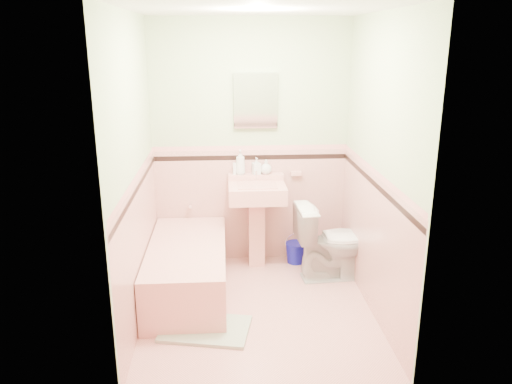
{
  "coord_description": "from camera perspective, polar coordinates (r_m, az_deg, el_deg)",
  "views": [
    {
      "loc": [
        -0.28,
        -3.98,
        2.28
      ],
      "look_at": [
        0.0,
        0.25,
        1.0
      ],
      "focal_mm": 35.5,
      "sensor_mm": 36.0,
      "label": 1
    }
  ],
  "objects": [
    {
      "name": "soap_dish",
      "position": [
        5.27,
        4.53,
        2.11
      ],
      "size": [
        0.11,
        0.06,
        0.04
      ],
      "primitive_type": "cube",
      "color": "#E3988E",
      "rests_on": "wall_back"
    },
    {
      "name": "wainscot_left",
      "position": [
        4.38,
        -12.86,
        -6.21
      ],
      "size": [
        0.0,
        2.2,
        2.2
      ],
      "primitive_type": "plane",
      "rotation": [
        1.57,
        0.0,
        1.57
      ],
      "color": "#EAA69D",
      "rests_on": "ground"
    },
    {
      "name": "tube",
      "position": [
        5.18,
        -2.43,
        2.64
      ],
      "size": [
        0.05,
        0.05,
        0.12
      ],
      "primitive_type": "cylinder",
      "rotation": [
        0.0,
        0.0,
        -0.33
      ],
      "color": "white",
      "rests_on": "sink"
    },
    {
      "name": "wall_right",
      "position": [
        4.31,
        13.63,
        2.48
      ],
      "size": [
        0.0,
        2.5,
        2.5
      ],
      "primitive_type": "plane",
      "rotation": [
        1.57,
        0.0,
        -1.57
      ],
      "color": "#F6E9C8",
      "rests_on": "ground"
    },
    {
      "name": "toilet",
      "position": [
        5.04,
        8.75,
        -5.51
      ],
      "size": [
        0.78,
        0.48,
        0.77
      ],
      "primitive_type": "imported",
      "rotation": [
        0.0,
        0.0,
        1.65
      ],
      "color": "white",
      "rests_on": "floor"
    },
    {
      "name": "wall_back",
      "position": [
        5.19,
        -0.62,
        5.35
      ],
      "size": [
        2.5,
        0.0,
        2.5
      ],
      "primitive_type": "plane",
      "rotation": [
        1.57,
        0.0,
        0.0
      ],
      "color": "#F6E9C8",
      "rests_on": "ground"
    },
    {
      "name": "accent_left",
      "position": [
        4.21,
        -13.24,
        0.33
      ],
      "size": [
        0.0,
        2.2,
        2.2
      ],
      "primitive_type": "plane",
      "rotation": [
        1.57,
        0.0,
        1.57
      ],
      "color": "black",
      "rests_on": "ground"
    },
    {
      "name": "accent_back",
      "position": [
        5.2,
        -0.6,
        3.91
      ],
      "size": [
        2.0,
        0.0,
        2.0
      ],
      "primitive_type": "plane",
      "rotation": [
        1.57,
        0.0,
        0.0
      ],
      "color": "black",
      "rests_on": "ground"
    },
    {
      "name": "tub_faucet",
      "position": [
        5.31,
        -7.38,
        -1.47
      ],
      "size": [
        0.04,
        0.12,
        0.04
      ],
      "primitive_type": "cylinder",
      "rotation": [
        1.57,
        0.0,
        0.0
      ],
      "color": "silver",
      "rests_on": "wall_back"
    },
    {
      "name": "wainscot_back",
      "position": [
        5.35,
        -0.59,
        -1.52
      ],
      "size": [
        2.0,
        0.0,
        2.0
      ],
      "primitive_type": "plane",
      "rotation": [
        1.57,
        0.0,
        0.0
      ],
      "color": "#EAA69D",
      "rests_on": "ground"
    },
    {
      "name": "floor",
      "position": [
        4.6,
        0.21,
        -12.94
      ],
      "size": [
        2.2,
        2.2,
        0.0
      ],
      "primitive_type": "plane",
      "color": "#E8A198",
      "rests_on": "ground"
    },
    {
      "name": "cap_back",
      "position": [
        5.18,
        -0.61,
        4.98
      ],
      "size": [
        2.0,
        0.0,
        2.0
      ],
      "primitive_type": "plane",
      "rotation": [
        1.57,
        0.0,
        0.0
      ],
      "color": "pink",
      "rests_on": "ground"
    },
    {
      "name": "bathtub",
      "position": [
        4.79,
        -7.7,
        -8.78
      ],
      "size": [
        0.7,
        1.5,
        0.45
      ],
      "primitive_type": "cube",
      "color": "#E3988E",
      "rests_on": "floor"
    },
    {
      "name": "bucket",
      "position": [
        5.43,
        4.5,
        -6.82
      ],
      "size": [
        0.23,
        0.23,
        0.22
      ],
      "primitive_type": null,
      "rotation": [
        0.0,
        0.0,
        -0.07
      ],
      "color": "#10129A",
      "rests_on": "floor"
    },
    {
      "name": "shoe",
      "position": [
        4.36,
        -6.18,
        -14.0
      ],
      "size": [
        0.16,
        0.1,
        0.06
      ],
      "primitive_type": "cube",
      "rotation": [
        0.0,
        0.0,
        0.19
      ],
      "color": "#BF1E59",
      "rests_on": "bath_mat"
    },
    {
      "name": "sink_faucet",
      "position": [
        5.17,
        0.01,
        1.87
      ],
      "size": [
        0.02,
        0.02,
        0.1
      ],
      "primitive_type": "cylinder",
      "color": "silver",
      "rests_on": "sink"
    },
    {
      "name": "wainscot_front",
      "position": [
        3.36,
        1.54,
        -13.23
      ],
      "size": [
        2.0,
        0.0,
        2.0
      ],
      "primitive_type": "plane",
      "rotation": [
        -1.57,
        0.0,
        0.0
      ],
      "color": "#EAA69D",
      "rests_on": "ground"
    },
    {
      "name": "sink",
      "position": [
        5.19,
        0.11,
        -3.9
      ],
      "size": [
        0.57,
        0.48,
        0.89
      ],
      "primitive_type": null,
      "color": "#E3988E",
      "rests_on": "floor"
    },
    {
      "name": "wall_left",
      "position": [
        4.18,
        -13.6,
        2.04
      ],
      "size": [
        0.0,
        2.5,
        2.5
      ],
      "primitive_type": "plane",
      "rotation": [
        1.57,
        0.0,
        1.57
      ],
      "color": "#F6E9C8",
      "rests_on": "ground"
    },
    {
      "name": "soap_bottle_left",
      "position": [
        5.17,
        -1.78,
        3.37
      ],
      "size": [
        0.1,
        0.1,
        0.25
      ],
      "primitive_type": "imported",
      "rotation": [
        0.0,
        0.0,
        -0.03
      ],
      "color": "#B2B2B2",
      "rests_on": "sink"
    },
    {
      "name": "accent_right",
      "position": [
        4.34,
        13.29,
        0.81
      ],
      "size": [
        0.0,
        2.2,
        2.2
      ],
      "primitive_type": "plane",
      "rotation": [
        1.57,
        0.0,
        -1.57
      ],
      "color": "black",
      "rests_on": "ground"
    },
    {
      "name": "wainscot_right",
      "position": [
        4.5,
        12.92,
        -5.56
      ],
      "size": [
        0.0,
        2.2,
        2.2
      ],
      "primitive_type": "plane",
      "rotation": [
        1.57,
        0.0,
        -1.57
      ],
      "color": "#EAA69D",
      "rests_on": "ground"
    },
    {
      "name": "medicine_cabinet",
      "position": [
        5.1,
        -0.05,
        10.26
      ],
      "size": [
        0.44,
        0.04,
        0.54
      ],
      "primitive_type": "cube",
      "color": "white",
      "rests_on": "wall_back"
    },
    {
      "name": "soap_bottle_mid",
      "position": [
        5.18,
        0.04,
        2.96
      ],
      "size": [
        0.1,
        0.1,
        0.17
      ],
      "primitive_type": "imported",
      "rotation": [
        0.0,
        0.0,
        0.27
      ],
      "color": "#B2B2B2",
      "rests_on": "sink"
    },
    {
      "name": "bath_mat",
      "position": [
        4.3,
        -5.7,
        -15.09
      ],
      "size": [
        0.78,
        0.6,
        0.03
      ],
      "primitive_type": "cube",
      "rotation": [
        0.0,
        0.0,
        -0.2
      ],
      "color": "#9CAC90",
      "rests_on": "floor"
    },
    {
      "name": "cap_left",
      "position": [
        4.18,
        -13.33,
        1.65
      ],
      "size": [
        0.0,
        2.2,
        2.2
      ],
      "primitive_type": "plane",
      "rotation": [
        1.57,
        0.0,
        1.57
      ],
      "color": "pink",
      "rests_on": "ground"
    },
    {
      "name": "soap_bottle_right",
      "position": [
        5.19,
        1.14,
        2.85
      ],
      "size": [
        0.12,
        0.12,
        0.15
      ],
      "primitive_type": "imported",
      "rotation": [
        0.0,
        0.0,
        0.0
      ],
      "color": "#B2B2B2",
      "rests_on": "sink"
    },
    {
      "name": "cap_front",
      "position": [
        3.1,
        1.62,
        -3.2
      ],
      "size": [
        2.0,
        0.0,
        2.0
      ],
      "primitive_type": "plane",
      "rotation": [
        -1.57,
        0.0,
        0.0
      ],
      "color": "pink",
      "rests_on": "ground"
    },
    {
      "name": "wall_front",
      "position": [
        3.07,
        1.66,
        -2.79
      ],
      "size": [
        2.5,
        0.0,
        2.5
      ],
      "primitive_type": "plane",
      "rotation": [
        -1.57,
        0.0,
        0.0
      ],
      "color": "#F6E9C8",
      "rests_on": "ground"
    },
    {
      "name": "ceiling",
      "position": [
        4.0,
        0.25,
        19.95
      ],
      "size": [
        2.2,
        2.2,
        0.0
      ],
      "primitive_type": "plane",
      "rotation": [
        3.14,
        0.0,
        0.0
      ],
      "color": "white",
      "rests_on": "ground"
    },
    {
      "name": "cap_right",
      "position": [
        4.31,
        13.38,
        2.09
      ],
      "size": [
        0.0,
        2.2,
        2.2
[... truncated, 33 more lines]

